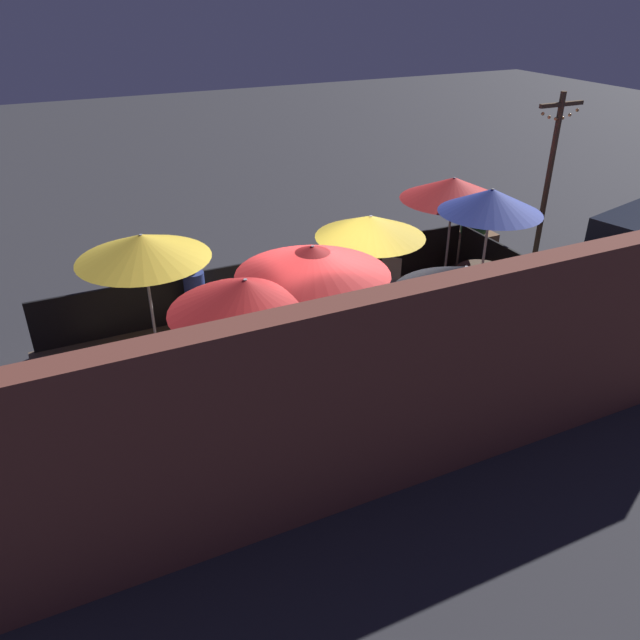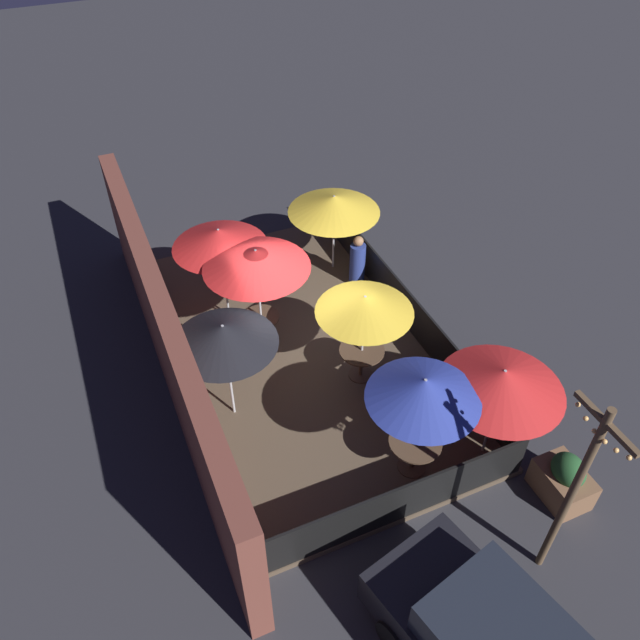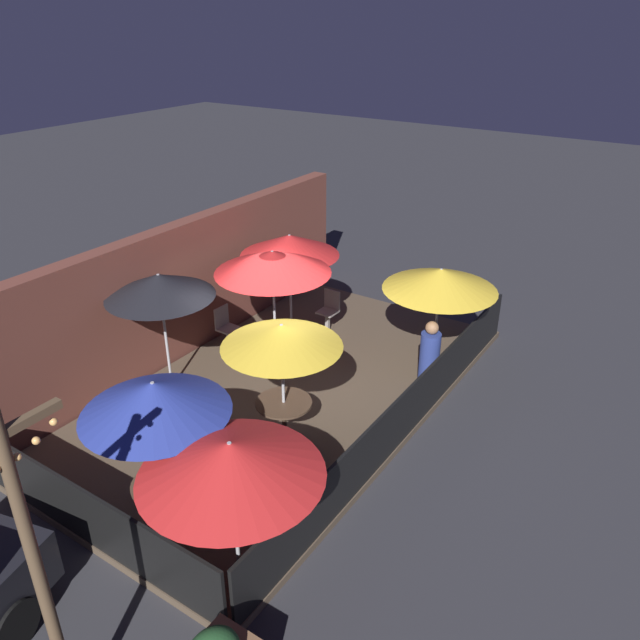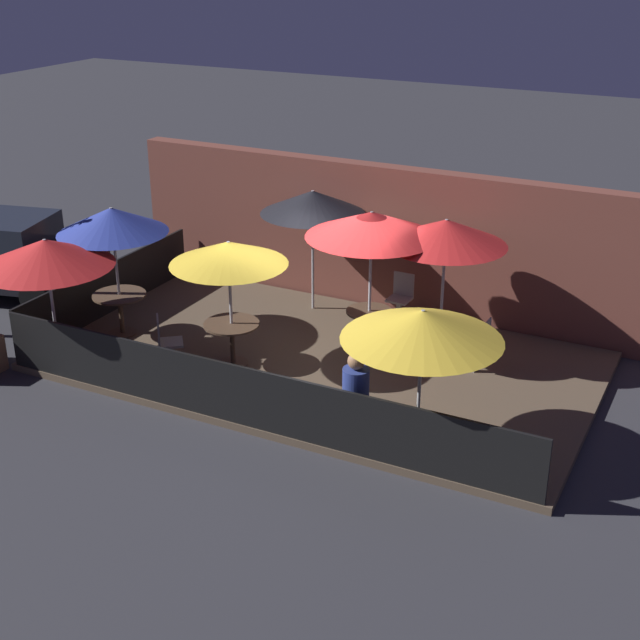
# 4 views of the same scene
# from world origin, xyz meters

# --- Properties ---
(ground_plane) EXTENTS (60.00, 60.00, 0.00)m
(ground_plane) POSITION_xyz_m (0.00, 0.00, 0.00)
(ground_plane) COLOR #2D2D33
(patio_deck) EXTENTS (9.08, 5.09, 0.12)m
(patio_deck) POSITION_xyz_m (0.00, 0.00, 0.06)
(patio_deck) COLOR brown
(patio_deck) RESTS_ON ground_plane
(building_wall) EXTENTS (10.68, 0.36, 2.83)m
(building_wall) POSITION_xyz_m (0.00, 2.78, 1.42)
(building_wall) COLOR brown
(building_wall) RESTS_ON ground_plane
(fence_front) EXTENTS (8.88, 0.05, 0.95)m
(fence_front) POSITION_xyz_m (0.00, -2.50, 0.59)
(fence_front) COLOR black
(fence_front) RESTS_ON patio_deck
(fence_side_left) EXTENTS (0.05, 4.89, 0.95)m
(fence_side_left) POSITION_xyz_m (-4.49, 0.00, 0.59)
(fence_side_left) COLOR black
(fence_side_left) RESTS_ON patio_deck
(patio_umbrella_0) EXTENTS (1.92, 1.92, 2.35)m
(patio_umbrella_0) POSITION_xyz_m (-3.66, -0.70, 2.24)
(patio_umbrella_0) COLOR #B2B2B7
(patio_umbrella_0) RESTS_ON patio_deck
(patio_umbrella_1) EXTENTS (1.92, 1.92, 2.15)m
(patio_umbrella_1) POSITION_xyz_m (-1.22, -0.85, 2.08)
(patio_umbrella_1) COLOR #B2B2B7
(patio_umbrella_1) RESTS_ON patio_deck
(patio_umbrella_2) EXTENTS (2.20, 2.20, 2.47)m
(patio_umbrella_2) POSITION_xyz_m (0.58, 0.69, 2.38)
(patio_umbrella_2) COLOR #B2B2B7
(patio_umbrella_2) RESTS_ON patio_deck
(patio_umbrella_3) EXTENTS (1.95, 1.95, 2.32)m
(patio_umbrella_3) POSITION_xyz_m (-1.12, 1.89, 2.23)
(patio_umbrella_3) COLOR #B2B2B7
(patio_umbrella_3) RESTS_ON patio_deck
(patio_umbrella_4) EXTENTS (2.21, 2.21, 2.06)m
(patio_umbrella_4) POSITION_xyz_m (2.46, -1.88, 1.97)
(patio_umbrella_4) COLOR #B2B2B7
(patio_umbrella_4) RESTS_ON patio_deck
(patio_umbrella_5) EXTENTS (2.04, 2.04, 2.38)m
(patio_umbrella_5) POSITION_xyz_m (1.71, 1.13, 2.28)
(patio_umbrella_5) COLOR #B2B2B7
(patio_umbrella_5) RESTS_ON patio_deck
(patio_umbrella_6) EXTENTS (2.17, 2.17, 2.17)m
(patio_umbrella_6) POSITION_xyz_m (-3.87, -2.11, 2.06)
(patio_umbrella_6) COLOR #B2B2B7
(patio_umbrella_6) RESTS_ON patio_deck
(dining_table_0) EXTENTS (0.95, 0.95, 0.76)m
(dining_table_0) POSITION_xyz_m (-3.66, -0.70, 0.73)
(dining_table_0) COLOR #4C3828
(dining_table_0) RESTS_ON patio_deck
(dining_table_1) EXTENTS (0.93, 0.93, 0.74)m
(dining_table_1) POSITION_xyz_m (-1.22, -0.85, 0.71)
(dining_table_1) COLOR #4C3828
(dining_table_1) RESTS_ON patio_deck
(dining_table_2) EXTENTS (0.80, 0.80, 0.73)m
(dining_table_2) POSITION_xyz_m (0.58, 0.69, 0.69)
(dining_table_2) COLOR #4C3828
(dining_table_2) RESTS_ON patio_deck
(patio_chair_0) EXTENTS (0.40, 0.40, 0.93)m
(patio_chair_0) POSITION_xyz_m (2.53, 0.68, 0.63)
(patio_chair_0) COLOR gray
(patio_chair_0) RESTS_ON patio_deck
(patio_chair_1) EXTENTS (0.56, 0.56, 0.94)m
(patio_chair_1) POSITION_xyz_m (-2.07, -1.51, 0.64)
(patio_chair_1) COLOR gray
(patio_chair_1) RESTS_ON patio_deck
(patio_chair_2) EXTENTS (0.41, 0.41, 0.94)m
(patio_chair_2) POSITION_xyz_m (0.63, 2.02, 0.64)
(patio_chair_2) COLOR gray
(patio_chair_2) RESTS_ON patio_deck
(patron_0) EXTENTS (0.53, 0.53, 1.36)m
(patron_0) POSITION_xyz_m (1.62, -2.14, 0.74)
(patron_0) COLOR navy
(patron_0) RESTS_ON patio_deck
(planter_box) EXTENTS (1.00, 0.70, 1.03)m
(planter_box) POSITION_xyz_m (-5.14, -2.86, 0.45)
(planter_box) COLOR brown
(planter_box) RESTS_ON ground_plane
(light_post) EXTENTS (1.10, 0.12, 3.85)m
(light_post) POSITION_xyz_m (-6.04, -1.75, 2.15)
(light_post) COLOR brown
(light_post) RESTS_ON ground_plane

